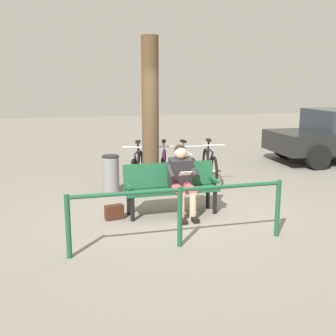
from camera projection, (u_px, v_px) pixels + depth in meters
name	position (u px, v px, depth m)	size (l,w,h in m)	color
ground_plane	(176.00, 215.00, 7.10)	(40.00, 40.00, 0.00)	slate
bench	(171.00, 184.00, 7.13)	(1.62, 0.55, 0.87)	#194C2D
person_reading	(182.00, 177.00, 6.98)	(0.50, 0.78, 1.20)	#262628
handbag	(114.00, 212.00, 6.87)	(0.30, 0.14, 0.24)	#3F1E14
tree_trunk	(150.00, 117.00, 8.20)	(0.33, 0.33, 3.10)	#4C3823
litter_bin	(111.00, 174.00, 8.39)	(0.35, 0.35, 0.78)	slate
bicycle_blue	(210.00, 165.00, 9.49)	(0.48, 1.67, 0.94)	black
bicycle_purple	(186.00, 167.00, 9.30)	(0.48, 1.68, 0.94)	black
bicycle_orange	(163.00, 166.00, 9.34)	(0.58, 1.64, 0.94)	black
bicycle_green	(137.00, 168.00, 9.22)	(0.63, 1.62, 0.94)	black
railing_fence	(180.00, 205.00, 5.66)	(3.05, 0.17, 0.85)	#194C2D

